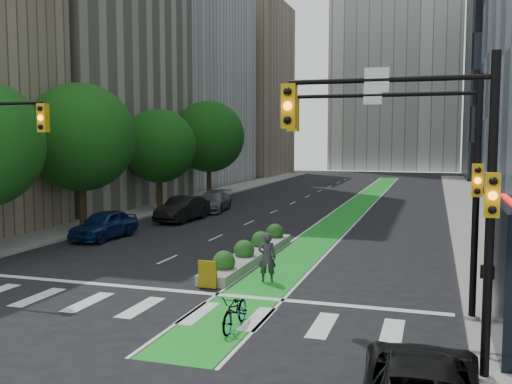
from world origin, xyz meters
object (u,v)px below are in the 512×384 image
Objects in this scene: median_planter at (251,252)px; cyclist at (267,257)px; parked_car_left_mid at (183,209)px; parked_car_left_far at (213,201)px; parked_car_left_near at (104,225)px; bicycle at (235,311)px.

median_planter is 4.06m from cyclist.
parked_car_left_mid is 0.96× the size of parked_car_left_far.
parked_car_left_far is (1.23, 13.00, -0.04)m from parked_car_left_near.
parked_car_left_mid is (1.23, 7.56, 0.03)m from parked_car_left_near.
cyclist is at bearing 95.77° from bicycle.
median_planter is 5.11× the size of bicycle.
parked_car_left_near is at bearing -44.85° from cyclist.
median_planter is 17.85m from parked_car_left_far.
parked_car_left_mid is (-10.62, 19.45, 0.29)m from bicycle.
cyclist is at bearing -63.57° from median_planter.
parked_car_left_far is (-10.62, 24.89, 0.22)m from bicycle.
cyclist reaches higher than bicycle.
parked_car_left_near reaches higher than median_planter.
parked_car_left_near is 13.05m from parked_car_left_far.
median_planter is 9.86m from parked_car_left_near.
parked_car_left_near is (-9.43, 2.86, 0.42)m from median_planter.
cyclist is at bearing -50.65° from parked_car_left_mid.
parked_car_left_mid is 5.44m from parked_car_left_far.
parked_car_left_mid is (-9.99, 14.01, -0.14)m from cyclist.
median_planter reaches higher than bicycle.
cyclist reaches higher than parked_car_left_far.
bicycle is 0.40× the size of parked_car_left_mid.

